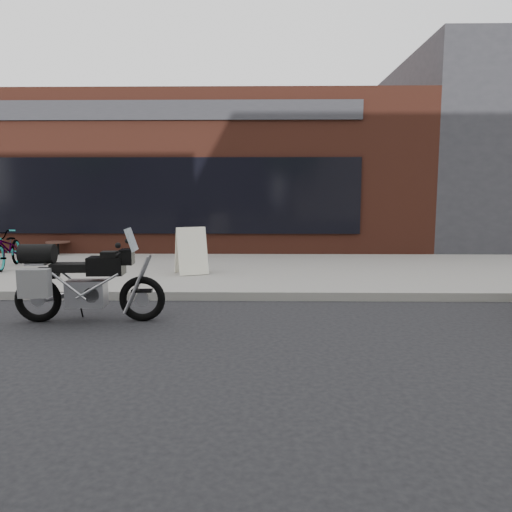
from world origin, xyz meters
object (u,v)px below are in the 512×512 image
motorcycle (79,282)px  sandwich_sign (191,250)px  bicycle_front (8,248)px  cafe_table (58,242)px

motorcycle → sandwich_sign: 3.43m
motorcycle → sandwich_sign: bearing=68.1°
bicycle_front → sandwich_sign: bearing=-20.0°
motorcycle → sandwich_sign: motorcycle is taller
sandwich_sign → cafe_table: (-3.97, 2.92, -0.16)m
bicycle_front → sandwich_sign: (4.13, -0.67, 0.04)m
sandwich_sign → cafe_table: sandwich_sign is taller
motorcycle → bicycle_front: motorcycle is taller
bicycle_front → cafe_table: (0.16, 2.25, -0.12)m
bicycle_front → cafe_table: bicycle_front is taller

